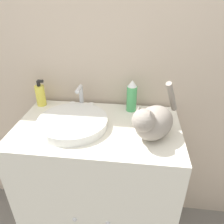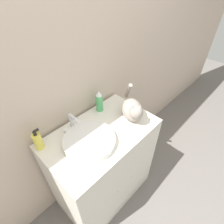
# 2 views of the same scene
# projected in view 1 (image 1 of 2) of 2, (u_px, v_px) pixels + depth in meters

# --- Properties ---
(wall_back) EXTENTS (6.00, 0.05, 2.50)m
(wall_back) POSITION_uv_depth(u_px,v_px,m) (105.00, 40.00, 1.18)
(wall_back) COLOR #C6B29E
(wall_back) RESTS_ON ground_plane
(vanity_cabinet) EXTENTS (0.83, 0.51, 0.89)m
(vanity_cabinet) POSITION_uv_depth(u_px,v_px,m) (100.00, 188.00, 1.32)
(vanity_cabinet) COLOR silver
(vanity_cabinet) RESTS_ON ground_plane
(sink_basin) EXTENTS (0.35, 0.35, 0.04)m
(sink_basin) POSITION_uv_depth(u_px,v_px,m) (73.00, 122.00, 1.09)
(sink_basin) COLOR silver
(sink_basin) RESTS_ON vanity_cabinet
(faucet) EXTENTS (0.14, 0.09, 0.15)m
(faucet) POSITION_uv_depth(u_px,v_px,m) (81.00, 99.00, 1.22)
(faucet) COLOR silver
(faucet) RESTS_ON vanity_cabinet
(cat) EXTENTS (0.25, 0.31, 0.25)m
(cat) POSITION_uv_depth(u_px,v_px,m) (153.00, 122.00, 0.97)
(cat) COLOR gray
(cat) RESTS_ON vanity_cabinet
(soap_bottle) EXTENTS (0.06, 0.05, 0.16)m
(soap_bottle) POSITION_uv_depth(u_px,v_px,m) (41.00, 95.00, 1.27)
(soap_bottle) COLOR #EADB4C
(soap_bottle) RESTS_ON vanity_cabinet
(spray_bottle) EXTENTS (0.06, 0.06, 0.18)m
(spray_bottle) POSITION_uv_depth(u_px,v_px,m) (132.00, 96.00, 1.20)
(spray_bottle) COLOR #4CB266
(spray_bottle) RESTS_ON vanity_cabinet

